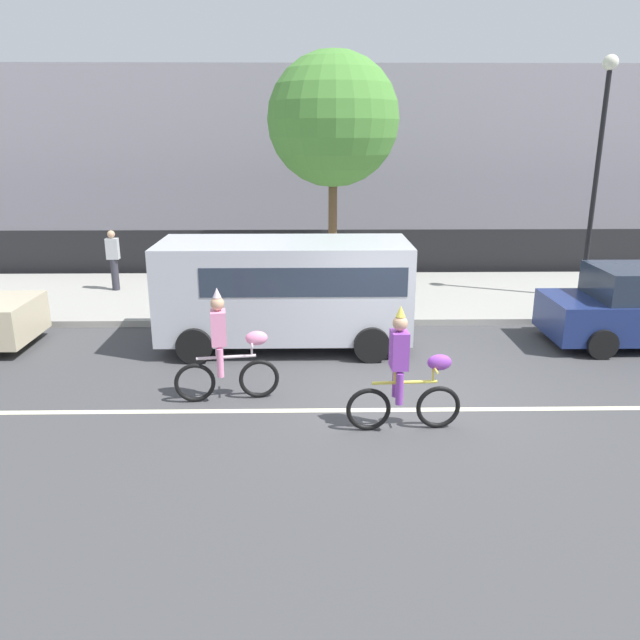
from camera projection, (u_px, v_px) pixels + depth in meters
name	position (u px, v px, depth m)	size (l,w,h in m)	color
ground_plane	(401.00, 397.00, 10.46)	(80.00, 80.00, 0.00)	#424244
road_centre_line	(405.00, 410.00, 9.98)	(36.00, 0.14, 0.01)	beige
sidewalk_curb	(366.00, 295.00, 16.66)	(60.00, 5.00, 0.15)	#9E9B93
fence_line	(359.00, 252.00, 19.25)	(40.00, 0.08, 1.40)	black
building_backdrop	(362.00, 155.00, 26.74)	(28.00, 8.00, 6.60)	#99939E
parade_cyclist_pink	(227.00, 352.00, 10.14)	(1.71, 0.52, 1.92)	black
parade_cyclist_purple	(406.00, 377.00, 9.11)	(1.72, 0.50, 1.92)	black
parked_van_silver	(288.00, 286.00, 12.64)	(5.00, 2.22, 2.18)	silver
street_lamp_post	(600.00, 144.00, 15.14)	(0.36, 0.36, 5.86)	black
street_tree_near_lamp	(333.00, 120.00, 16.54)	(3.52, 3.52, 6.19)	brown
pedestrian_onlooker	(113.00, 259.00, 16.70)	(0.32, 0.20, 1.62)	#33333D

